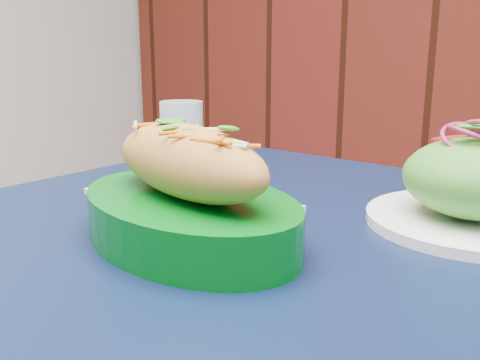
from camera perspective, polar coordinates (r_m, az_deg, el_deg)
The scene contains 4 objects.
cafe_table at distance 0.64m, azimuth 2.19°, elevation -12.58°, with size 0.86×0.86×0.75m.
banh_mi_basket at distance 0.55m, azimuth -5.52°, elevation -1.59°, with size 0.32×0.26×0.13m.
salad_plate at distance 0.66m, azimuth 23.88°, elevation -0.53°, with size 0.24×0.24×0.12m.
water_glass at distance 0.88m, azimuth -6.21°, elevation 4.68°, with size 0.07×0.07×0.11m, color silver.
Camera 1 is at (-0.14, 0.67, 0.95)m, focal length 40.00 mm.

